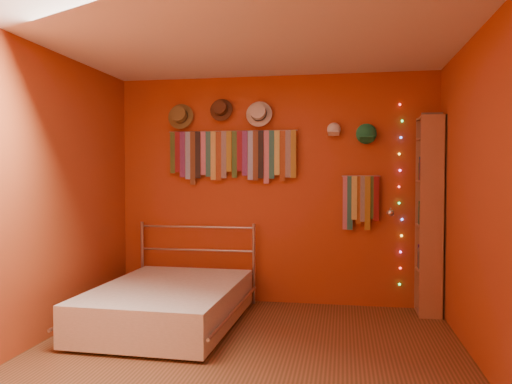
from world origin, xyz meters
The scene contains 16 objects.
ground centered at (0.00, 0.00, 0.00)m, with size 3.50×3.50×0.00m, color #533A1C.
back_wall centered at (0.00, 1.75, 1.25)m, with size 3.50×0.02×2.50m, color #AB3D1B.
right_wall centered at (1.75, 0.00, 1.25)m, with size 0.02×3.50×2.50m, color #AB3D1B.
left_wall centered at (-1.75, 0.00, 1.25)m, with size 0.02×3.50×2.50m, color #AB3D1B.
ceiling centered at (0.00, 0.00, 2.50)m, with size 3.50×3.50×0.02m, color white.
tie_rack centered at (-0.45, 1.68, 1.65)m, with size 1.45×0.03×0.60m.
small_tie_rack centered at (0.94, 1.69, 1.15)m, with size 0.40×0.03×0.58m.
fedora_olive centered at (-1.05, 1.65, 2.08)m, with size 0.29×0.16×0.29m.
fedora_brown centered at (-0.58, 1.66, 2.14)m, with size 0.25×0.14×0.25m.
fedora_white centered at (-0.15, 1.65, 2.09)m, with size 0.29×0.16×0.28m.
cap_white centered at (0.66, 1.70, 1.90)m, with size 0.16×0.20×0.16m.
cap_green centered at (0.99, 1.70, 1.85)m, with size 0.20×0.25×0.20m.
fairy_lights centered at (1.35, 1.71, 1.20)m, with size 0.06×0.02×1.92m.
reading_lamp centered at (1.23, 1.51, 1.03)m, with size 0.07×0.30×0.09m.
bookshelf centered at (1.66, 1.53, 1.02)m, with size 0.25×0.34×2.00m.
bed centered at (-0.85, 0.73, 0.21)m, with size 1.37×1.84×0.88m.
Camera 1 is at (0.76, -3.70, 1.42)m, focal length 35.00 mm.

